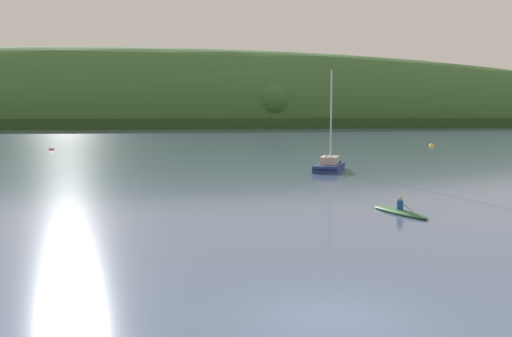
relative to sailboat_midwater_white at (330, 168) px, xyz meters
The scene contains 6 objects.
ground 37.71m from the sailboat_midwater_white, 108.23° to the right, with size 1400.00×1400.00×0.00m, color slate.
far_shoreline_hill 180.91m from the sailboat_midwater_white, 93.39° to the left, with size 596.17×108.32×60.24m.
sailboat_midwater_white is the anchor object (origin of this frame).
canoe_with_paddler 22.34m from the sailboat_midwater_white, 99.23° to the right, with size 1.88×4.16×1.02m.
mooring_buoy_midchannel 44.17m from the sailboat_midwater_white, 130.70° to the left, with size 0.80×0.80×0.88m.
mooring_buoy_off_fishing_boat 43.51m from the sailboat_midwater_white, 50.65° to the left, with size 0.72×0.72×0.80m.
Camera 1 is at (-4.47, -13.25, 5.12)m, focal length 40.48 mm.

